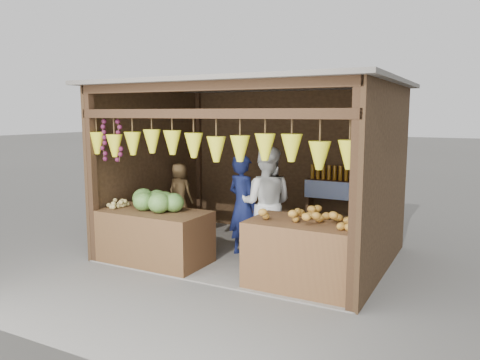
# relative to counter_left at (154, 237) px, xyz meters

# --- Properties ---
(ground) EXTENTS (80.00, 80.00, 0.00)m
(ground) POSITION_rel_counter_left_xyz_m (1.12, 1.07, -0.39)
(ground) COLOR #514F49
(ground) RESTS_ON ground
(stall_structure) EXTENTS (4.30, 3.30, 2.66)m
(stall_structure) POSITION_rel_counter_left_xyz_m (1.09, 1.03, 1.28)
(stall_structure) COLOR slate
(stall_structure) RESTS_ON ground
(back_shelf) EXTENTS (1.25, 0.32, 1.32)m
(back_shelf) POSITION_rel_counter_left_xyz_m (2.17, 2.35, 0.48)
(back_shelf) COLOR #382314
(back_shelf) RESTS_ON ground
(counter_left) EXTENTS (1.65, 0.85, 0.78)m
(counter_left) POSITION_rel_counter_left_xyz_m (0.00, 0.00, 0.00)
(counter_left) COLOR #482C18
(counter_left) RESTS_ON ground
(counter_right) EXTENTS (1.46, 0.85, 0.86)m
(counter_right) POSITION_rel_counter_left_xyz_m (2.36, 0.07, 0.04)
(counter_right) COLOR #512F1B
(counter_right) RESTS_ON ground
(stool) EXTENTS (0.33, 0.33, 0.31)m
(stool) POSITION_rel_counter_left_xyz_m (-0.45, 1.32, -0.23)
(stool) COLOR black
(stool) RESTS_ON ground
(man_standing) EXTENTS (0.68, 0.57, 1.59)m
(man_standing) POSITION_rel_counter_left_xyz_m (1.03, 0.87, 0.40)
(man_standing) COLOR #121944
(man_standing) RESTS_ON ground
(woman_standing) EXTENTS (0.98, 0.85, 1.72)m
(woman_standing) POSITION_rel_counter_left_xyz_m (1.39, 0.94, 0.47)
(woman_standing) COLOR white
(woman_standing) RESTS_ON ground
(vendor_seated) EXTENTS (0.54, 0.39, 1.03)m
(vendor_seated) POSITION_rel_counter_left_xyz_m (-0.45, 1.32, 0.44)
(vendor_seated) COLOR brown
(vendor_seated) RESTS_ON stool
(melon_pile) EXTENTS (1.00, 0.50, 0.32)m
(melon_pile) POSITION_rel_counter_left_xyz_m (-0.01, 0.07, 0.55)
(melon_pile) COLOR #245416
(melon_pile) RESTS_ON counter_left
(tanfruit_pile) EXTENTS (0.34, 0.40, 0.13)m
(tanfruit_pile) POSITION_rel_counter_left_xyz_m (-0.66, -0.06, 0.46)
(tanfruit_pile) COLOR tan
(tanfruit_pile) RESTS_ON counter_left
(mango_pile) EXTENTS (1.40, 0.64, 0.22)m
(mango_pile) POSITION_rel_counter_left_xyz_m (2.44, 0.08, 0.58)
(mango_pile) COLOR #D4541C
(mango_pile) RESTS_ON counter_right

